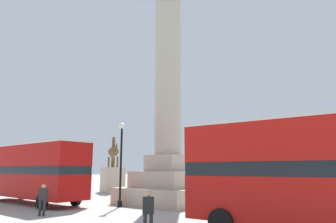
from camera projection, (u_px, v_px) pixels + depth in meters
ground_plane at (168, 204)px, 21.78m from camera, size 200.00×200.00×0.00m
monument_column at (168, 88)px, 23.44m from camera, size 5.87×5.87×25.16m
bus_a at (33, 170)px, 22.36m from camera, size 11.08×2.94×4.33m
bus_b at (331, 171)px, 10.68m from camera, size 10.81×3.19×4.39m
equestrian_statue at (113, 175)px, 32.66m from camera, size 3.48×3.11×6.07m
street_lamp at (121, 159)px, 20.47m from camera, size 0.42×0.42×5.67m
pedestrian_near_lamp at (148, 211)px, 11.42m from camera, size 0.44×0.41×1.65m
pedestrian_by_plinth at (43, 198)px, 16.21m from camera, size 0.47×0.38×1.67m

